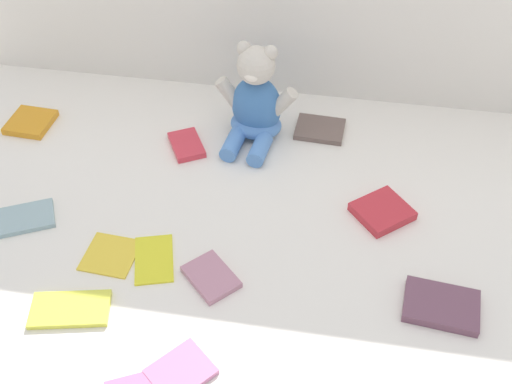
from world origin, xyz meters
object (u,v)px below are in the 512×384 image
book_case_1 (181,372)px  book_case_12 (20,219)px  book_case_10 (70,309)px  teddy_bear (255,104)px  book_case_0 (441,306)px  book_case_11 (187,145)px  book_case_8 (110,254)px  book_case_4 (31,122)px  book_case_2 (154,259)px  book_case_3 (320,129)px  book_case_6 (382,211)px  book_case_5 (211,277)px

book_case_1 → book_case_12: bearing=-174.1°
book_case_10 → book_case_1: bearing=56.4°
teddy_bear → book_case_1: size_ratio=2.39×
book_case_0 → book_case_11: book_case_0 is taller
book_case_1 → book_case_8: 0.30m
teddy_bear → book_case_4: 0.55m
book_case_2 → book_case_4: size_ratio=1.17×
book_case_2 → book_case_3: size_ratio=1.05×
book_case_8 → book_case_0: bearing=1.6°
book_case_8 → book_case_11: book_case_11 is taller
book_case_0 → book_case_8: size_ratio=1.34×
book_case_8 → book_case_10: 0.14m
book_case_6 → book_case_12: (-0.73, -0.14, -0.00)m
book_case_0 → book_case_3: (-0.26, 0.47, -0.00)m
book_case_1 → book_case_6: 0.53m
book_case_5 → book_case_11: bearing=65.1°
book_case_0 → book_case_8: 0.63m
book_case_3 → teddy_bear: bearing=-73.7°
book_case_5 → book_case_8: bearing=127.8°
book_case_4 → book_case_10: 0.58m
book_case_1 → book_case_0: bearing=65.8°
book_case_3 → book_case_6: (0.15, -0.25, 0.00)m
book_case_4 → book_case_12: book_case_4 is taller
book_case_4 → book_case_12: (0.11, -0.30, -0.00)m
book_case_10 → book_case_2: bearing=128.5°
book_case_0 → book_case_1: (-0.43, -0.20, -0.00)m
book_case_4 → book_case_10: size_ratio=0.73×
book_case_3 → book_case_2: bearing=-29.0°
book_case_8 → book_case_11: (0.07, 0.34, 0.00)m
book_case_2 → book_case_3: book_case_3 is taller
book_case_2 → book_case_6: book_case_6 is taller
book_case_0 → book_case_12: bearing=90.3°
book_case_3 → book_case_10: size_ratio=0.81×
book_case_5 → book_case_12: book_case_5 is taller
book_case_12 → book_case_0: bearing=58.2°
book_case_8 → book_case_10: (-0.03, -0.14, 0.00)m
book_case_6 → book_case_12: size_ratio=0.77×
book_case_0 → book_case_11: (-0.56, 0.36, -0.00)m
book_case_3 → book_case_4: bearing=-79.7°
teddy_bear → book_case_10: bearing=-106.8°
book_case_3 → book_case_8: size_ratio=1.15×
book_case_11 → book_case_3: bearing=171.2°
book_case_1 → book_case_4: (-0.52, 0.59, 0.00)m
book_case_10 → book_case_12: size_ratio=1.03×
book_case_6 → book_case_8: 0.55m
teddy_bear → book_case_6: teddy_bear is taller
book_case_12 → book_case_5: bearing=52.5°
book_case_2 → book_case_10: bearing=34.1°
book_case_4 → book_case_11: book_case_4 is taller
book_case_0 → book_case_10: bearing=105.7°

